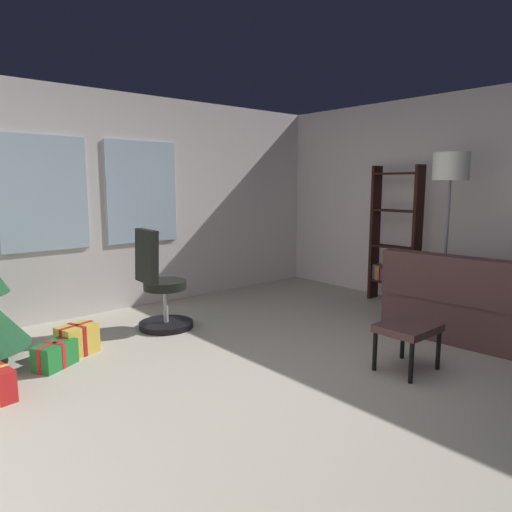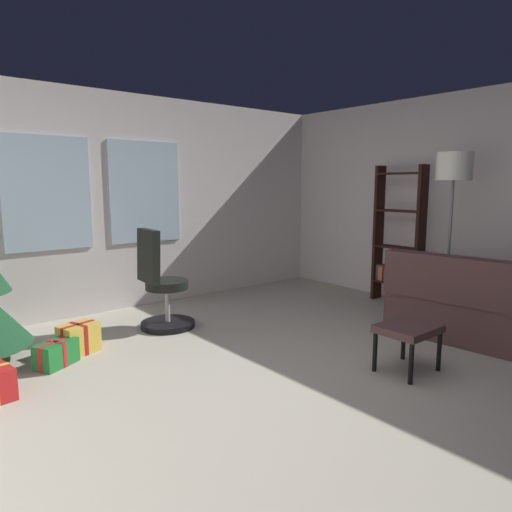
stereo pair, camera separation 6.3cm
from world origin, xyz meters
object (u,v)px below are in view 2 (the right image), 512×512
(footstool, at_px, (408,332))
(gift_box_gold, at_px, (79,339))
(bookshelf, at_px, (398,244))
(gift_box_green, at_px, (56,354))
(office_chair, at_px, (162,290))
(floor_lamp, at_px, (453,179))

(footstool, bearing_deg, gift_box_gold, 132.15)
(gift_box_gold, distance_m, bookshelf, 3.83)
(footstool, relative_size, gift_box_green, 1.20)
(footstool, bearing_deg, bookshelf, 36.04)
(office_chair, bearing_deg, bookshelf, -18.50)
(gift_box_gold, height_order, floor_lamp, floor_lamp)
(footstool, distance_m, floor_lamp, 1.92)
(gift_box_gold, xyz_separation_m, floor_lamp, (3.30, -1.64, 1.41))
(footstool, distance_m, office_chair, 2.45)
(bookshelf, height_order, floor_lamp, floor_lamp)
(gift_box_green, bearing_deg, floor_lamp, -22.36)
(footstool, xyz_separation_m, gift_box_green, (-2.13, 1.91, -0.22))
(floor_lamp, bearing_deg, footstool, -162.53)
(gift_box_green, height_order, floor_lamp, floor_lamp)
(bookshelf, bearing_deg, gift_box_green, 171.62)
(office_chair, bearing_deg, footstool, -66.83)
(gift_box_green, relative_size, floor_lamp, 0.21)
(office_chair, xyz_separation_m, floor_lamp, (2.38, -1.81, 1.13))
(gift_box_green, distance_m, bookshelf, 4.05)
(gift_box_green, height_order, gift_box_gold, gift_box_gold)
(bookshelf, xyz_separation_m, floor_lamp, (-0.40, -0.88, 0.79))
(footstool, height_order, bookshelf, bookshelf)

